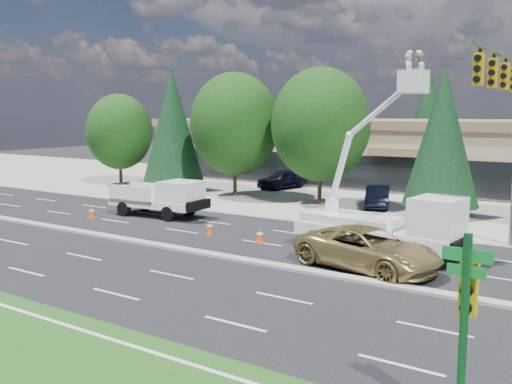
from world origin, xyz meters
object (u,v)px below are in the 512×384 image
Objects in this scene: utility_pickup at (162,202)px; minivan at (368,249)px; bucket_truck at (389,215)px; signal_mast at (512,115)px; street_sign_pole at (466,315)px.

utility_pickup reaches higher than minivan.
bucket_truck is at bearing 13.53° from minivan.
minivan is at bearing -127.54° from signal_mast.
minivan is at bearing -82.85° from bucket_truck.
signal_mast reaches higher than utility_pickup.
street_sign_pole reaches higher than minivan.
signal_mast is 15.99m from street_sign_pole.
bucket_truck reaches higher than minivan.
signal_mast is at bearing -25.61° from minivan.
street_sign_pole is 0.46× the size of bucket_truck.
bucket_truck is 1.46× the size of minivan.
utility_pickup is at bearing -175.97° from signal_mast.
bucket_truck is at bearing -9.78° from utility_pickup.
minivan is at bearing -18.94° from utility_pickup.
utility_pickup is 0.68× the size of bucket_truck.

